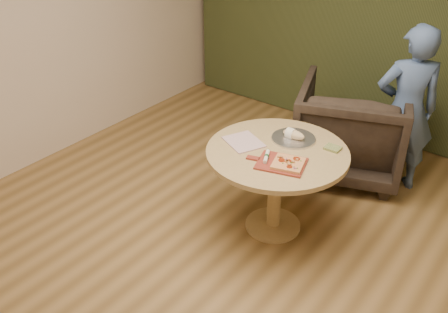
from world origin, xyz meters
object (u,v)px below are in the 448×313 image
pizza_paddle (280,163)px  flatbread_pizza (288,163)px  cutlery_roll (266,156)px  armchair (351,125)px  person_standing (406,111)px  serving_tray (293,138)px  bread_roll (293,134)px  pedestal_table (277,166)px

pizza_paddle → flatbread_pizza: (0.06, 0.01, 0.02)m
flatbread_pizza → cutlery_roll: 0.18m
armchair → flatbread_pizza: bearing=73.6°
flatbread_pizza → armchair: 1.39m
pizza_paddle → flatbread_pizza: bearing=-8.3°
cutlery_roll → person_standing: person_standing is taller
serving_tray → bread_roll: bearing=180.0°
pedestal_table → bread_roll: 0.30m
flatbread_pizza → person_standing: size_ratio=0.17×
pedestal_table → pizza_paddle: 0.25m
pedestal_table → serving_tray: size_ratio=3.14×
pizza_paddle → person_standing: (0.43, 1.41, 0.02)m
serving_tray → bread_roll: 0.04m
pizza_paddle → flatbread_pizza: 0.07m
serving_tray → pizza_paddle: bearing=-73.5°
pedestal_table → bread_roll: (-0.00, 0.23, 0.18)m
bread_roll → armchair: (0.09, 0.97, -0.28)m
pedestal_table → serving_tray: 0.27m
pedestal_table → bread_roll: bearing=90.5°
flatbread_pizza → person_standing: bearing=75.2°
pizza_paddle → cutlery_roll: 0.12m
bread_roll → person_standing: person_standing is taller
serving_tray → armchair: 1.01m
pedestal_table → flatbread_pizza: 0.30m
armchair → pedestal_table: bearing=65.2°
bread_roll → cutlery_roll: bearing=-88.4°
cutlery_roll → flatbread_pizza: bearing=-19.2°
serving_tray → pedestal_table: bearing=-91.7°
person_standing → flatbread_pizza: bearing=40.5°
serving_tray → armchair: size_ratio=0.35×
serving_tray → person_standing: size_ratio=0.23×
pizza_paddle → armchair: armchair is taller
cutlery_roll → serving_tray: (-0.00, 0.40, -0.02)m
pedestal_table → flatbread_pizza: bearing=-39.4°
serving_tray → person_standing: person_standing is taller
person_standing → cutlery_roll: bearing=34.2°
pedestal_table → person_standing: bearing=65.8°
pizza_paddle → person_standing: size_ratio=0.30×
armchair → person_standing: (0.47, 0.04, 0.27)m
flatbread_pizza → armchair: armchair is taller
flatbread_pizza → person_standing: person_standing is taller
pedestal_table → pizza_paddle: (0.12, -0.16, 0.15)m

